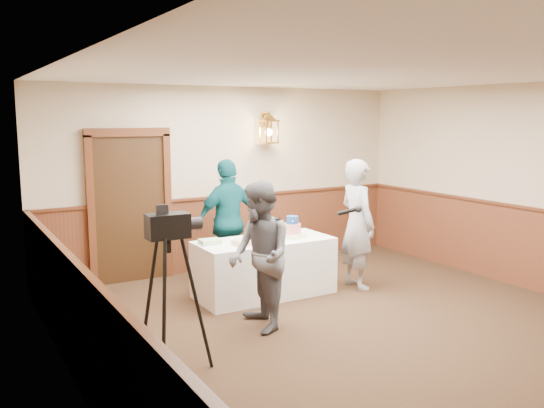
% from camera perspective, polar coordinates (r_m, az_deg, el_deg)
% --- Properties ---
extents(ground, '(7.00, 7.00, 0.00)m').
position_cam_1_polar(ground, '(6.42, 10.16, -12.92)').
color(ground, '#321E13').
rests_on(ground, ground).
extents(room_shell, '(6.02, 7.02, 2.81)m').
position_cam_1_polar(room_shell, '(6.35, 7.50, 1.10)').
color(room_shell, '#C3B192').
rests_on(room_shell, ground).
extents(display_table, '(1.80, 0.80, 0.75)m').
position_cam_1_polar(display_table, '(7.63, -0.76, -6.31)').
color(display_table, white).
rests_on(display_table, ground).
extents(tiered_cake, '(0.37, 0.37, 0.29)m').
position_cam_1_polar(tiered_cake, '(7.66, 2.03, -2.50)').
color(tiered_cake, '#FFF7C8').
rests_on(tiered_cake, display_table).
extents(sheet_cake_yellow, '(0.36, 0.31, 0.07)m').
position_cam_1_polar(sheet_cake_yellow, '(7.27, -2.50, -3.78)').
color(sheet_cake_yellow, '#D5B47F').
rests_on(sheet_cake_yellow, display_table).
extents(sheet_cake_green, '(0.27, 0.22, 0.06)m').
position_cam_1_polar(sheet_cake_green, '(7.33, -6.15, -3.73)').
color(sheet_cake_green, '#A5EAA8').
rests_on(sheet_cake_green, display_table).
extents(interviewer, '(1.50, 0.91, 1.66)m').
position_cam_1_polar(interviewer, '(6.33, -1.22, -5.20)').
color(interviewer, '#52545B').
rests_on(interviewer, ground).
extents(baker, '(0.47, 0.68, 1.78)m').
position_cam_1_polar(baker, '(7.95, 8.45, -1.98)').
color(baker, '#96969C').
rests_on(baker, ground).
extents(assistant_p, '(1.07, 0.52, 1.76)m').
position_cam_1_polar(assistant_p, '(8.16, -4.30, -1.71)').
color(assistant_p, '#0E4D56').
rests_on(assistant_p, ground).
extents(tv_camera_rig, '(0.59, 0.55, 1.51)m').
position_cam_1_polar(tv_camera_rig, '(5.32, -10.08, -9.81)').
color(tv_camera_rig, black).
rests_on(tv_camera_rig, ground).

